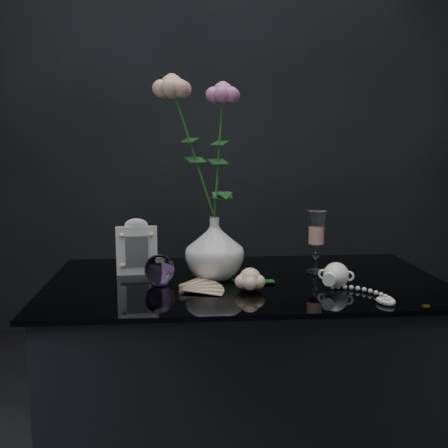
{
  "coord_description": "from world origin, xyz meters",
  "views": [
    {
      "loc": [
        -0.17,
        -1.31,
        1.13
      ],
      "look_at": [
        -0.06,
        0.01,
        0.92
      ],
      "focal_mm": 42.0,
      "sensor_mm": 36.0,
      "label": 1
    }
  ],
  "objects_px": {
    "wine_glass": "(316,242)",
    "vase": "(215,248)",
    "paperweight": "(159,269)",
    "pearl_jar": "(336,274)",
    "loose_rose": "(250,279)",
    "picture_frame": "(137,247)"
  },
  "relations": [
    {
      "from": "wine_glass",
      "to": "pearl_jar",
      "type": "xyz_separation_m",
      "value": [
        0.01,
        -0.15,
        -0.05
      ]
    },
    {
      "from": "vase",
      "to": "wine_glass",
      "type": "distance_m",
      "value": 0.29
    },
    {
      "from": "vase",
      "to": "paperweight",
      "type": "height_order",
      "value": "vase"
    },
    {
      "from": "picture_frame",
      "to": "loose_rose",
      "type": "relative_size",
      "value": 0.95
    },
    {
      "from": "wine_glass",
      "to": "paperweight",
      "type": "height_order",
      "value": "wine_glass"
    },
    {
      "from": "pearl_jar",
      "to": "vase",
      "type": "bearing_deg",
      "value": -178.57
    },
    {
      "from": "paperweight",
      "to": "pearl_jar",
      "type": "relative_size",
      "value": 0.34
    },
    {
      "from": "picture_frame",
      "to": "wine_glass",
      "type": "bearing_deg",
      "value": -5.84
    },
    {
      "from": "pearl_jar",
      "to": "wine_glass",
      "type": "bearing_deg",
      "value": 117.22
    },
    {
      "from": "paperweight",
      "to": "wine_glass",
      "type": "bearing_deg",
      "value": 11.21
    },
    {
      "from": "picture_frame",
      "to": "pearl_jar",
      "type": "height_order",
      "value": "picture_frame"
    },
    {
      "from": "vase",
      "to": "wine_glass",
      "type": "xyz_separation_m",
      "value": [
        0.29,
        0.04,
        0.0
      ]
    },
    {
      "from": "loose_rose",
      "to": "picture_frame",
      "type": "bearing_deg",
      "value": 172.71
    },
    {
      "from": "wine_glass",
      "to": "loose_rose",
      "type": "height_order",
      "value": "wine_glass"
    },
    {
      "from": "wine_glass",
      "to": "paperweight",
      "type": "relative_size",
      "value": 2.24
    },
    {
      "from": "wine_glass",
      "to": "pearl_jar",
      "type": "relative_size",
      "value": 0.75
    },
    {
      "from": "wine_glass",
      "to": "vase",
      "type": "bearing_deg",
      "value": -172.54
    },
    {
      "from": "vase",
      "to": "pearl_jar",
      "type": "xyz_separation_m",
      "value": [
        0.3,
        -0.11,
        -0.05
      ]
    },
    {
      "from": "vase",
      "to": "paperweight",
      "type": "xyz_separation_m",
      "value": [
        -0.15,
        -0.05,
        -0.04
      ]
    },
    {
      "from": "vase",
      "to": "pearl_jar",
      "type": "distance_m",
      "value": 0.33
    },
    {
      "from": "vase",
      "to": "loose_rose",
      "type": "distance_m",
      "value": 0.16
    },
    {
      "from": "paperweight",
      "to": "loose_rose",
      "type": "height_order",
      "value": "paperweight"
    }
  ]
}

